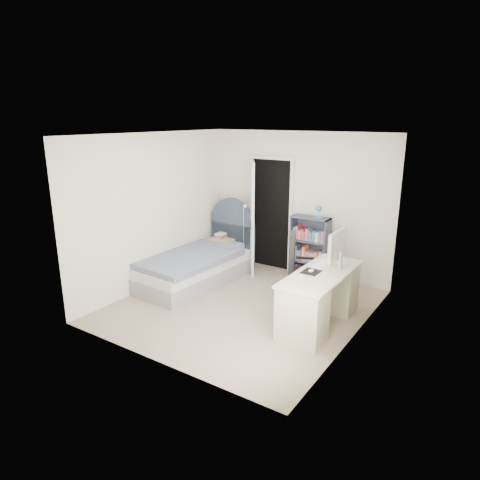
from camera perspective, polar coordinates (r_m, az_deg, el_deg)
The scene contains 8 objects.
room_shell at distance 6.06m, azimuth 0.29°, elevation 1.99°, with size 3.50×3.70×2.60m.
door at distance 7.73m, azimuth 2.50°, elevation 3.47°, with size 0.92×0.70×2.06m.
bed at distance 7.34m, azimuth -5.56°, elevation -3.29°, with size 1.10×2.17×1.31m.
nightstand at distance 8.01m, azimuth -2.23°, elevation -0.58°, with size 0.44×0.44×0.64m.
floor_lamp at distance 7.69m, azimuth 0.53°, elevation -0.59°, with size 0.18×0.18×1.26m.
bookcase at distance 7.31m, azimuth 9.25°, elevation -1.69°, with size 0.64×0.27×1.35m.
desk at distance 5.87m, azimuth 10.69°, elevation -7.38°, with size 0.62×1.55×1.27m.
office_chair at distance 6.31m, azimuth 8.11°, elevation -3.65°, with size 0.65×0.65×1.11m.
Camera 1 is at (3.22, -4.91, 2.74)m, focal length 32.00 mm.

